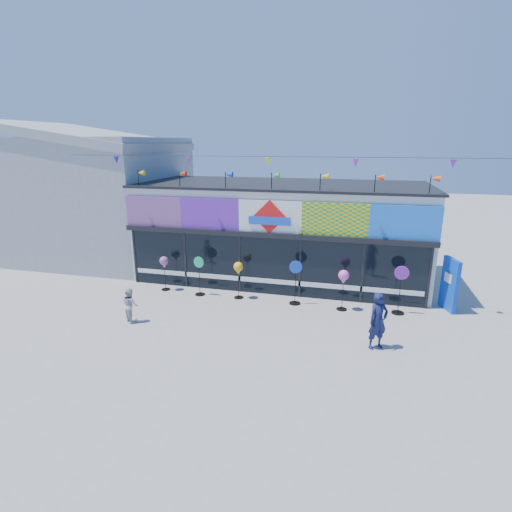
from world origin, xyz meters
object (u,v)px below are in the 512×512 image
(spinner_0, at_px, (164,263))
(spinner_5, at_px, (400,289))
(spinner_1, at_px, (199,275))
(spinner_2, at_px, (238,269))
(spinner_3, at_px, (295,281))
(blue_sign, at_px, (450,284))
(spinner_4, at_px, (344,278))
(child, at_px, (130,305))
(adult_man, at_px, (378,321))

(spinner_0, height_order, spinner_5, spinner_5)
(spinner_1, distance_m, spinner_5, 7.40)
(spinner_2, height_order, spinner_3, spinner_3)
(spinner_5, bearing_deg, blue_sign, 24.64)
(spinner_0, height_order, spinner_4, spinner_4)
(spinner_3, bearing_deg, spinner_1, -179.80)
(spinner_0, xyz_separation_m, spinner_3, (5.32, -0.16, -0.25))
(spinner_1, height_order, spinner_2, spinner_1)
(child, bearing_deg, spinner_4, -123.47)
(spinner_4, height_order, spinner_5, spinner_5)
(spinner_4, bearing_deg, child, -158.34)
(blue_sign, bearing_deg, spinner_0, 165.08)
(spinner_2, xyz_separation_m, adult_man, (4.99, -2.75, -0.31))
(spinner_4, distance_m, adult_man, 2.82)
(spinner_3, height_order, adult_man, adult_man)
(spinner_1, height_order, spinner_3, spinner_3)
(child, bearing_deg, blue_sign, -125.89)
(spinner_0, distance_m, child, 3.05)
(adult_man, bearing_deg, spinner_0, 126.53)
(spinner_5, bearing_deg, spinner_4, -175.34)
(spinner_0, bearing_deg, spinner_5, -0.85)
(child, bearing_deg, spinner_2, -100.32)
(spinner_3, xyz_separation_m, spinner_5, (3.64, 0.03, 0.04))
(blue_sign, distance_m, spinner_1, 9.16)
(blue_sign, distance_m, spinner_4, 3.78)
(spinner_4, bearing_deg, spinner_0, 177.64)
(blue_sign, bearing_deg, spinner_5, -173.80)
(spinner_1, distance_m, spinner_3, 3.76)
(spinner_5, relative_size, child, 1.48)
(blue_sign, height_order, spinner_4, blue_sign)
(spinner_3, bearing_deg, blue_sign, 8.65)
(spinner_1, xyz_separation_m, spinner_2, (1.57, 0.06, 0.33))
(blue_sign, distance_m, adult_man, 4.35)
(spinner_3, bearing_deg, child, -150.89)
(spinner_5, height_order, child, spinner_5)
(spinner_4, bearing_deg, adult_man, -67.08)
(spinner_1, distance_m, spinner_2, 1.61)
(spinner_0, xyz_separation_m, child, (0.23, -2.99, -0.54))
(spinner_4, height_order, child, spinner_4)
(spinner_0, distance_m, spinner_3, 5.33)
(spinner_0, bearing_deg, spinner_1, -6.32)
(spinner_0, relative_size, child, 1.20)
(blue_sign, bearing_deg, spinner_4, 176.12)
(spinner_1, bearing_deg, blue_sign, 5.19)
(spinner_4, relative_size, spinner_5, 0.86)
(blue_sign, distance_m, spinner_5, 1.90)
(spinner_5, bearing_deg, adult_man, -107.04)
(adult_man, bearing_deg, blue_sign, 19.94)
(spinner_0, height_order, child, spinner_0)
(spinner_0, height_order, adult_man, adult_man)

